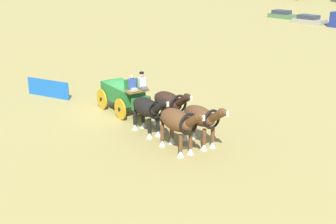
{
  "coord_description": "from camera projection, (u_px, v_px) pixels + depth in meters",
  "views": [
    {
      "loc": [
        20.12,
        -15.08,
        8.5
      ],
      "look_at": [
        4.41,
        -0.59,
        1.2
      ],
      "focal_mm": 49.7,
      "sensor_mm": 36.0,
      "label": 1
    }
  ],
  "objects": [
    {
      "name": "parked_vehicle_a",
      "position": [
        282.0,
        15.0,
        64.53
      ],
      "size": [
        3.9,
        1.8,
        1.07
      ],
      "color": "#477047",
      "rests_on": "ground"
    },
    {
      "name": "draft_horse_lead_off",
      "position": [
        178.0,
        122.0,
        20.66
      ],
      "size": [
        3.13,
        1.28,
        2.28
      ],
      "color": "brown",
      "rests_on": "ground"
    },
    {
      "name": "parked_vehicle_b",
      "position": [
        309.0,
        20.0,
        59.42
      ],
      "size": [
        4.12,
        1.93,
        1.08
      ],
      "color": "gray",
      "rests_on": "ground"
    },
    {
      "name": "sponsor_banner",
      "position": [
        48.0,
        88.0,
        28.9
      ],
      "size": [
        3.03,
        1.15,
        1.1
      ],
      "primitive_type": "cube",
      "rotation": [
        0.0,
        0.0,
        0.35
      ],
      "color": "#1959B2",
      "rests_on": "ground"
    },
    {
      "name": "ground_plane",
      "position": [
        123.0,
        111.0,
        26.42
      ],
      "size": [
        220.0,
        220.0,
        0.0
      ],
      "primitive_type": "plane",
      "color": "#9E8C4C"
    },
    {
      "name": "draft_horse_rear_near",
      "position": [
        169.0,
        103.0,
        23.4
      ],
      "size": [
        3.13,
        1.25,
        2.23
      ],
      "color": "#331E14",
      "rests_on": "ground"
    },
    {
      "name": "draft_horse_lead_near",
      "position": [
        201.0,
        118.0,
        21.36
      ],
      "size": [
        3.08,
        1.2,
        2.21
      ],
      "color": "brown",
      "rests_on": "ground"
    },
    {
      "name": "draft_horse_rear_off",
      "position": [
        148.0,
        109.0,
        22.72
      ],
      "size": [
        3.05,
        1.19,
        2.17
      ],
      "color": "black",
      "rests_on": "ground"
    },
    {
      "name": "show_wagon",
      "position": [
        124.0,
        93.0,
        25.91
      ],
      "size": [
        5.74,
        2.11,
        2.59
      ],
      "color": "#236B2D",
      "rests_on": "ground"
    }
  ]
}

